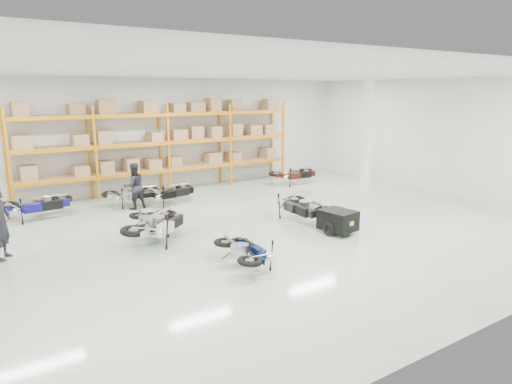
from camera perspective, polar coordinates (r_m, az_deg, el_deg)
room at (r=12.98m, az=-0.66°, el=4.77°), size 18.00×18.00×18.00m
pallet_rack at (r=18.70m, az=-11.45°, el=6.91°), size 11.28×0.98×3.62m
structural_column at (r=16.69m, az=13.69°, el=6.14°), size 0.25×0.25×4.50m
moto_blue_centre at (r=10.55m, az=-1.42°, el=-6.82°), size 1.00×1.73×1.06m
moto_silver_left at (r=12.60m, az=-12.10°, el=-3.35°), size 2.19×2.04×1.30m
moto_black_far_left at (r=13.22m, az=-13.21°, el=-3.20°), size 1.08×1.73×1.05m
moto_touring_right at (r=14.33m, az=5.84°, el=-1.32°), size 1.14×2.01×1.25m
trailer at (r=13.22m, az=10.19°, el=-3.50°), size 0.89×1.65×0.68m
moto_back_a at (r=16.09m, az=-25.71°, el=-0.97°), size 1.97×1.03×1.25m
moto_back_b at (r=16.84m, az=-15.22°, el=0.20°), size 1.80×0.95×1.14m
moto_back_c at (r=16.73m, az=-10.85°, el=0.42°), size 1.94×1.15×1.19m
moto_back_d at (r=20.03m, az=4.83°, el=2.62°), size 1.99×1.14×1.23m
person_left at (r=12.55m, az=-29.32°, el=-3.38°), size 0.69×0.78×1.81m
person_back at (r=16.23m, az=-15.02°, el=0.72°), size 0.83×0.67×1.60m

